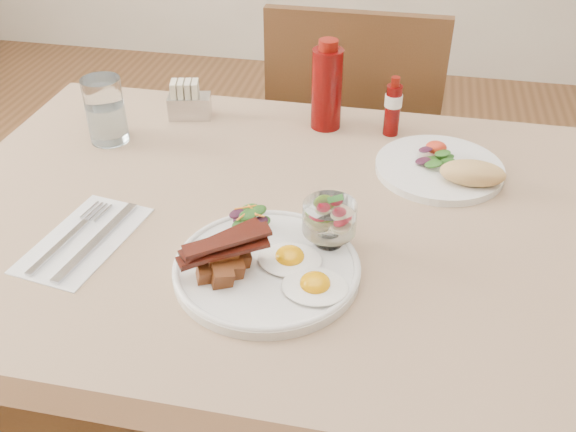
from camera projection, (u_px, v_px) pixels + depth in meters
name	position (u px, v px, depth m)	size (l,w,h in m)	color
table	(312.00, 261.00, 1.12)	(1.33, 0.88, 0.75)	#513219
chair_far	(353.00, 148.00, 1.73)	(0.42, 0.42, 0.93)	#513219
main_plate	(267.00, 269.00, 0.96)	(0.28, 0.28, 0.02)	silver
fried_eggs	(302.00, 271.00, 0.93)	(0.16, 0.15, 0.03)	white
bacon_potato_pile	(223.00, 257.00, 0.92)	(0.13, 0.11, 0.06)	brown
side_salad	(250.00, 219.00, 1.02)	(0.07, 0.06, 0.04)	#204813
fruit_cup	(329.00, 218.00, 0.97)	(0.08, 0.08, 0.08)	white
second_plate	(447.00, 168.00, 1.18)	(0.24, 0.24, 0.06)	silver
ketchup_bottle	(327.00, 87.00, 1.30)	(0.08, 0.08, 0.19)	#540504
hot_sauce_bottle	(393.00, 107.00, 1.29)	(0.05, 0.05, 0.12)	#540504
sugar_caddy	(188.00, 102.00, 1.36)	(0.10, 0.07, 0.08)	#B7B7BC
water_glass	(106.00, 114.00, 1.27)	(0.08, 0.08, 0.13)	white
napkin_cutlery	(85.00, 239.00, 1.03)	(0.16, 0.24, 0.01)	white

